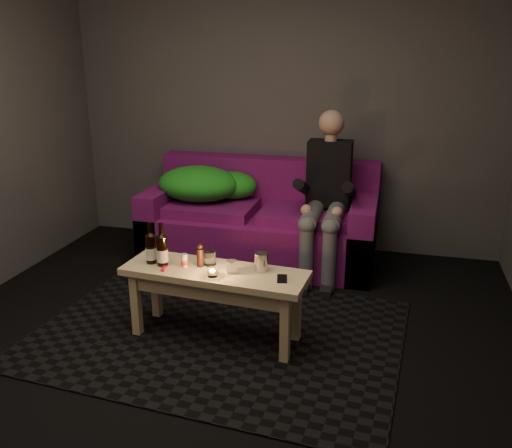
% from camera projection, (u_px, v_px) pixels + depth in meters
% --- Properties ---
extents(floor, '(4.50, 4.50, 0.00)m').
position_uv_depth(floor, '(204.00, 366.00, 3.28)').
color(floor, black).
rests_on(floor, ground).
extents(room, '(4.50, 4.50, 4.50)m').
position_uv_depth(room, '(223.00, 82.00, 3.19)').
color(room, silver).
rests_on(room, ground).
extents(rug, '(2.51, 1.91, 0.01)m').
position_uv_depth(rug, '(219.00, 333.00, 3.65)').
color(rug, black).
rests_on(rug, floor).
extents(sofa, '(2.02, 0.91, 0.87)m').
position_uv_depth(sofa, '(261.00, 224.00, 4.87)').
color(sofa, '#610D5F').
rests_on(sofa, floor).
extents(green_blanket, '(0.89, 0.61, 0.30)m').
position_uv_depth(green_blanket, '(205.00, 184.00, 4.88)').
color(green_blanket, green).
rests_on(green_blanket, sofa).
extents(person, '(0.36, 0.84, 1.35)m').
position_uv_depth(person, '(326.00, 192.00, 4.46)').
color(person, black).
rests_on(person, sofa).
extents(coffee_table, '(1.22, 0.47, 0.49)m').
position_uv_depth(coffee_table, '(215.00, 282.00, 3.48)').
color(coffee_table, '#D2BD7A').
rests_on(coffee_table, rug).
extents(beer_bottle_a, '(0.07, 0.07, 0.28)m').
position_uv_depth(beer_bottle_a, '(151.00, 248.00, 3.53)').
color(beer_bottle_a, black).
rests_on(beer_bottle_a, coffee_table).
extents(beer_bottle_b, '(0.07, 0.07, 0.29)m').
position_uv_depth(beer_bottle_b, '(162.00, 250.00, 3.49)').
color(beer_bottle_b, black).
rests_on(beer_bottle_b, coffee_table).
extents(salt_shaker, '(0.05, 0.05, 0.09)m').
position_uv_depth(salt_shaker, '(184.00, 260.00, 3.48)').
color(salt_shaker, silver).
rests_on(salt_shaker, coffee_table).
extents(pepper_mill, '(0.06, 0.06, 0.12)m').
position_uv_depth(pepper_mill, '(200.00, 258.00, 3.49)').
color(pepper_mill, black).
rests_on(pepper_mill, coffee_table).
extents(tumbler_back, '(0.10, 0.10, 0.09)m').
position_uv_depth(tumbler_back, '(210.00, 258.00, 3.52)').
color(tumbler_back, white).
rests_on(tumbler_back, coffee_table).
extents(tealight, '(0.06, 0.06, 0.05)m').
position_uv_depth(tealight, '(212.00, 273.00, 3.35)').
color(tealight, white).
rests_on(tealight, coffee_table).
extents(tumbler_front, '(0.08, 0.08, 0.08)m').
position_uv_depth(tumbler_front, '(232.00, 267.00, 3.39)').
color(tumbler_front, white).
rests_on(tumbler_front, coffee_table).
extents(steel_cup, '(0.10, 0.10, 0.12)m').
position_uv_depth(steel_cup, '(261.00, 262.00, 3.42)').
color(steel_cup, '#B8B9BF').
rests_on(steel_cup, coffee_table).
extents(smartphone, '(0.08, 0.13, 0.01)m').
position_uv_depth(smartphone, '(282.00, 279.00, 3.31)').
color(smartphone, black).
rests_on(smartphone, coffee_table).
extents(red_lighter, '(0.04, 0.08, 0.01)m').
position_uv_depth(red_lighter, '(164.00, 269.00, 3.45)').
color(red_lighter, red).
rests_on(red_lighter, coffee_table).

